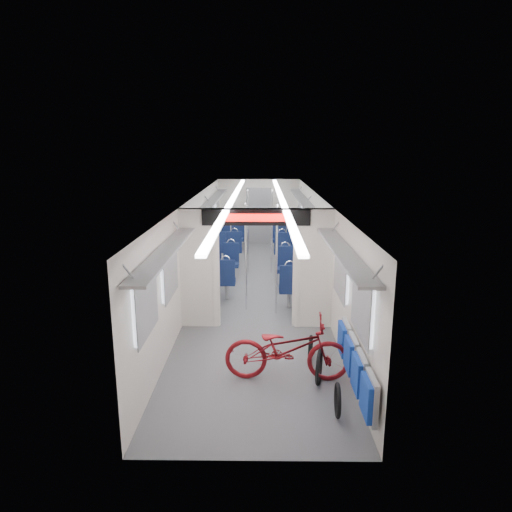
{
  "coord_description": "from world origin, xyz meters",
  "views": [
    {
      "loc": [
        0.1,
        -10.41,
        3.41
      ],
      "look_at": [
        -0.01,
        -1.38,
        1.25
      ],
      "focal_mm": 32.0,
      "sensor_mm": 36.0,
      "label": 1
    }
  ],
  "objects_px": {
    "seat_bay_near_left": "(219,268)",
    "stanchion_far_right": "(272,232)",
    "seat_bay_near_right": "(297,273)",
    "stanchion_far_left": "(248,232)",
    "bike_hoop_c": "(310,350)",
    "seat_bay_far_right": "(288,241)",
    "bike_hoop_a": "(338,402)",
    "seat_bay_far_left": "(229,240)",
    "bicycle": "(287,349)",
    "flip_bench": "(355,365)",
    "stanchion_near_left": "(246,258)",
    "stanchion_near_right": "(276,260)",
    "bike_hoop_b": "(319,368)"
  },
  "relations": [
    {
      "from": "bike_hoop_b",
      "to": "seat_bay_far_left",
      "type": "bearing_deg",
      "value": 103.21
    },
    {
      "from": "bike_hoop_a",
      "to": "stanchion_near_right",
      "type": "relative_size",
      "value": 0.2
    },
    {
      "from": "bike_hoop_a",
      "to": "bicycle",
      "type": "bearing_deg",
      "value": 121.56
    },
    {
      "from": "seat_bay_near_right",
      "to": "stanchion_near_right",
      "type": "bearing_deg",
      "value": -113.33
    },
    {
      "from": "bike_hoop_a",
      "to": "seat_bay_far_left",
      "type": "bearing_deg",
      "value": 102.85
    },
    {
      "from": "seat_bay_far_left",
      "to": "stanchion_near_left",
      "type": "xyz_separation_m",
      "value": [
        0.71,
        -4.87,
        0.6
      ]
    },
    {
      "from": "seat_bay_near_right",
      "to": "stanchion_far_left",
      "type": "distance_m",
      "value": 2.43
    },
    {
      "from": "stanchion_near_left",
      "to": "seat_bay_near_right",
      "type": "bearing_deg",
      "value": 40.58
    },
    {
      "from": "seat_bay_near_right",
      "to": "stanchion_far_left",
      "type": "bearing_deg",
      "value": 120.72
    },
    {
      "from": "bike_hoop_c",
      "to": "stanchion_far_left",
      "type": "bearing_deg",
      "value": 102.01
    },
    {
      "from": "seat_bay_far_left",
      "to": "seat_bay_far_right",
      "type": "bearing_deg",
      "value": -4.8
    },
    {
      "from": "stanchion_near_right",
      "to": "stanchion_far_left",
      "type": "distance_m",
      "value": 3.31
    },
    {
      "from": "flip_bench",
      "to": "seat_bay_near_left",
      "type": "distance_m",
      "value": 5.69
    },
    {
      "from": "stanchion_near_left",
      "to": "stanchion_far_left",
      "type": "bearing_deg",
      "value": 90.83
    },
    {
      "from": "bicycle",
      "to": "seat_bay_far_left",
      "type": "relative_size",
      "value": 0.89
    },
    {
      "from": "bicycle",
      "to": "bike_hoop_c",
      "type": "relative_size",
      "value": 4.06
    },
    {
      "from": "bike_hoop_c",
      "to": "seat_bay_far_right",
      "type": "distance_m",
      "value": 7.18
    },
    {
      "from": "seat_bay_near_right",
      "to": "seat_bay_far_left",
      "type": "bearing_deg",
      "value": 115.74
    },
    {
      "from": "flip_bench",
      "to": "seat_bay_far_left",
      "type": "bearing_deg",
      "value": 104.98
    },
    {
      "from": "stanchion_far_left",
      "to": "stanchion_far_right",
      "type": "distance_m",
      "value": 0.64
    },
    {
      "from": "bicycle",
      "to": "bike_hoop_b",
      "type": "height_order",
      "value": "bicycle"
    },
    {
      "from": "flip_bench",
      "to": "stanchion_far_right",
      "type": "distance_m",
      "value": 6.8
    },
    {
      "from": "bicycle",
      "to": "stanchion_near_left",
      "type": "height_order",
      "value": "stanchion_near_left"
    },
    {
      "from": "stanchion_near_left",
      "to": "stanchion_near_right",
      "type": "height_order",
      "value": "same"
    },
    {
      "from": "seat_bay_near_left",
      "to": "stanchion_near_left",
      "type": "height_order",
      "value": "stanchion_near_left"
    },
    {
      "from": "stanchion_far_left",
      "to": "seat_bay_far_left",
      "type": "bearing_deg",
      "value": 109.81
    },
    {
      "from": "bike_hoop_b",
      "to": "stanchion_far_right",
      "type": "height_order",
      "value": "stanchion_far_right"
    },
    {
      "from": "bicycle",
      "to": "bike_hoop_b",
      "type": "xyz_separation_m",
      "value": [
        0.46,
        -0.14,
        -0.24
      ]
    },
    {
      "from": "flip_bench",
      "to": "stanchion_near_right",
      "type": "distance_m",
      "value": 3.63
    },
    {
      "from": "bicycle",
      "to": "seat_bay_near_left",
      "type": "bearing_deg",
      "value": 19.52
    },
    {
      "from": "seat_bay_near_left",
      "to": "stanchion_near_right",
      "type": "height_order",
      "value": "stanchion_near_right"
    },
    {
      "from": "seat_bay_near_left",
      "to": "stanchion_far_right",
      "type": "distance_m",
      "value": 2.09
    },
    {
      "from": "seat_bay_near_left",
      "to": "seat_bay_near_right",
      "type": "relative_size",
      "value": 0.96
    },
    {
      "from": "bike_hoop_a",
      "to": "seat_bay_far_right",
      "type": "bearing_deg",
      "value": 91.0
    },
    {
      "from": "bike_hoop_b",
      "to": "stanchion_near_right",
      "type": "bearing_deg",
      "value": 100.42
    },
    {
      "from": "seat_bay_near_left",
      "to": "stanchion_far_right",
      "type": "xyz_separation_m",
      "value": [
        1.31,
        1.5,
        0.62
      ]
    },
    {
      "from": "seat_bay_near_right",
      "to": "stanchion_far_left",
      "type": "height_order",
      "value": "stanchion_far_left"
    },
    {
      "from": "seat_bay_far_right",
      "to": "stanchion_near_left",
      "type": "xyz_separation_m",
      "value": [
        -1.16,
        -4.71,
        0.6
      ]
    },
    {
      "from": "flip_bench",
      "to": "stanchion_near_left",
      "type": "height_order",
      "value": "stanchion_near_left"
    },
    {
      "from": "stanchion_far_left",
      "to": "bike_hoop_b",
      "type": "bearing_deg",
      "value": -78.86
    },
    {
      "from": "flip_bench",
      "to": "seat_bay_far_right",
      "type": "height_order",
      "value": "seat_bay_far_right"
    },
    {
      "from": "bike_hoop_c",
      "to": "seat_bay_far_right",
      "type": "bearing_deg",
      "value": 89.7
    },
    {
      "from": "bike_hoop_c",
      "to": "stanchion_far_right",
      "type": "bearing_deg",
      "value": 95.42
    },
    {
      "from": "seat_bay_far_right",
      "to": "bike_hoop_c",
      "type": "bearing_deg",
      "value": -90.3
    },
    {
      "from": "stanchion_far_left",
      "to": "seat_bay_near_left",
      "type": "bearing_deg",
      "value": -114.09
    },
    {
      "from": "bike_hoop_b",
      "to": "seat_bay_far_right",
      "type": "bearing_deg",
      "value": 90.1
    },
    {
      "from": "stanchion_near_left",
      "to": "flip_bench",
      "type": "bearing_deg",
      "value": -66.85
    },
    {
      "from": "stanchion_near_right",
      "to": "stanchion_near_left",
      "type": "bearing_deg",
      "value": 160.32
    },
    {
      "from": "seat_bay_near_left",
      "to": "seat_bay_near_right",
      "type": "distance_m",
      "value": 1.94
    },
    {
      "from": "bike_hoop_c",
      "to": "stanchion_near_right",
      "type": "xyz_separation_m",
      "value": [
        -0.49,
        2.23,
        0.95
      ]
    }
  ]
}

